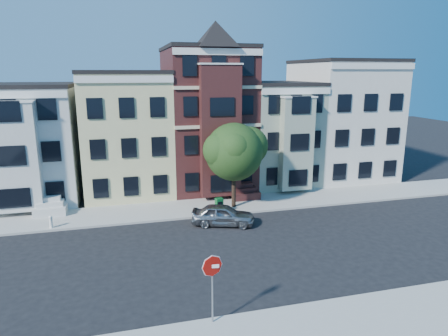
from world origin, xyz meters
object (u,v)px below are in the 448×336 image
object	(u,v)px
street_tree	(234,156)
fire_hydrant	(51,223)
parked_car	(223,215)
stop_sign	(212,285)
newspaper_box	(219,206)

from	to	relation	value
street_tree	fire_hydrant	distance (m)	13.36
street_tree	fire_hydrant	size ratio (longest dim) A/B	11.76
fire_hydrant	street_tree	bearing A→B (deg)	4.65
parked_car	stop_sign	size ratio (longest dim) A/B	1.27
stop_sign	street_tree	bearing A→B (deg)	78.01
fire_hydrant	stop_sign	distance (m)	15.00
stop_sign	fire_hydrant	bearing A→B (deg)	129.73
parked_car	newspaper_box	distance (m)	1.99
street_tree	parked_car	distance (m)	4.86
parked_car	stop_sign	bearing A→B (deg)	-177.83
street_tree	parked_car	size ratio (longest dim) A/B	1.86
street_tree	stop_sign	bearing A→B (deg)	-109.56
newspaper_box	street_tree	bearing A→B (deg)	27.58
street_tree	fire_hydrant	world-z (taller)	street_tree
street_tree	stop_sign	world-z (taller)	street_tree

